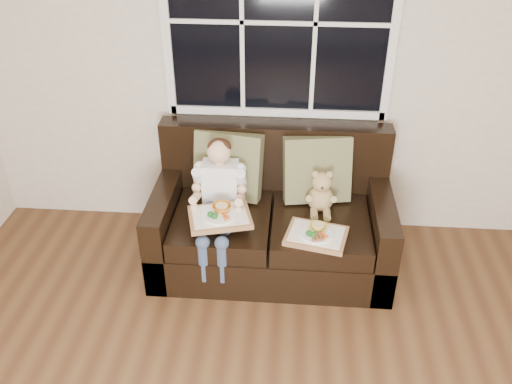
# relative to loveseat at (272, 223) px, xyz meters

# --- Properties ---
(room_walls) EXTENTS (4.52, 5.02, 2.71)m
(room_walls) POSITION_rel_loveseat_xyz_m (-0.01, -2.02, 1.28)
(room_walls) COLOR beige
(room_walls) RESTS_ON ground
(window_back) EXTENTS (1.62, 0.04, 1.37)m
(window_back) POSITION_rel_loveseat_xyz_m (-0.00, 0.46, 1.34)
(window_back) COLOR black
(window_back) RESTS_ON room_walls
(loveseat) EXTENTS (1.70, 0.92, 0.96)m
(loveseat) POSITION_rel_loveseat_xyz_m (0.00, 0.00, 0.00)
(loveseat) COLOR black
(loveseat) RESTS_ON ground
(pillow_left) EXTENTS (0.53, 0.31, 0.51)m
(pillow_left) POSITION_rel_loveseat_xyz_m (-0.33, 0.15, 0.39)
(pillow_left) COLOR #66643F
(pillow_left) RESTS_ON loveseat
(pillow_right) EXTENTS (0.51, 0.30, 0.50)m
(pillow_right) POSITION_rel_loveseat_xyz_m (0.31, 0.15, 0.38)
(pillow_right) COLOR #66643F
(pillow_right) RESTS_ON loveseat
(child) EXTENTS (0.37, 0.59, 0.83)m
(child) POSITION_rel_loveseat_xyz_m (-0.37, -0.12, 0.33)
(child) COLOR white
(child) RESTS_ON loveseat
(teddy_bear) EXTENTS (0.19, 0.24, 0.33)m
(teddy_bear) POSITION_rel_loveseat_xyz_m (0.34, -0.00, 0.27)
(teddy_bear) COLOR tan
(teddy_bear) RESTS_ON loveseat
(tray_left) EXTENTS (0.48, 0.41, 0.09)m
(tray_left) POSITION_rel_loveseat_xyz_m (-0.34, -0.32, 0.27)
(tray_left) COLOR #A36949
(tray_left) RESTS_ON child
(tray_right) EXTENTS (0.45, 0.38, 0.09)m
(tray_right) POSITION_rel_loveseat_xyz_m (0.31, -0.35, 0.17)
(tray_right) COLOR #A36949
(tray_right) RESTS_ON loveseat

